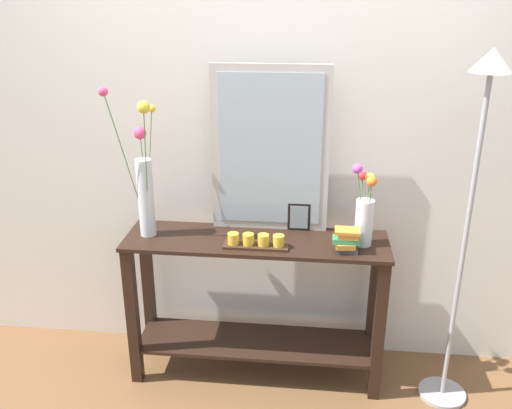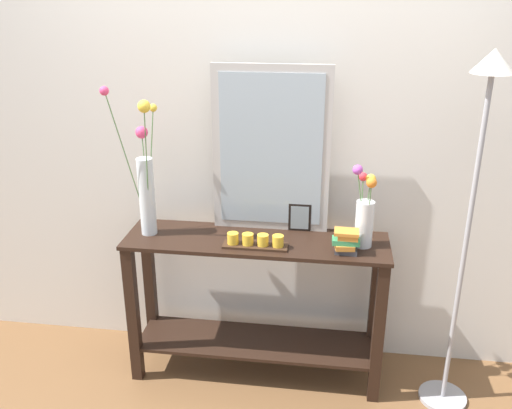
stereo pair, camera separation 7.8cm
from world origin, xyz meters
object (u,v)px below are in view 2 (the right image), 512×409
object	(u,v)px
tall_vase_left	(145,182)
vase_right	(364,215)
console_table	(256,295)
book_stack	(346,242)
picture_frame_small	(300,217)
candle_tray	(255,242)
floor_lamp	(475,182)
mirror_leaning	(271,150)

from	to	relation	value
tall_vase_left	vase_right	bearing A→B (deg)	0.05
console_table	book_stack	xyz separation A→B (m)	(0.45, -0.09, 0.38)
picture_frame_small	book_stack	size ratio (longest dim) A/B	1.13
tall_vase_left	candle_tray	xyz separation A→B (m)	(0.57, -0.09, -0.25)
console_table	floor_lamp	size ratio (longest dim) A/B	0.76
console_table	vase_right	world-z (taller)	vase_right
floor_lamp	book_stack	bearing A→B (deg)	179.79
candle_tray	book_stack	size ratio (longest dim) A/B	2.43
vase_right	candle_tray	size ratio (longest dim) A/B	1.30
mirror_leaning	floor_lamp	world-z (taller)	floor_lamp
console_table	candle_tray	xyz separation A→B (m)	(0.01, -0.09, 0.35)
vase_right	floor_lamp	xyz separation A→B (m)	(0.46, -0.10, 0.22)
console_table	book_stack	bearing A→B (deg)	-11.72
console_table	candle_tray	world-z (taller)	candle_tray
tall_vase_left	picture_frame_small	bearing A→B (deg)	10.27
picture_frame_small	floor_lamp	bearing A→B (deg)	-16.72
tall_vase_left	picture_frame_small	xyz separation A→B (m)	(0.77, 0.14, -0.21)
console_table	book_stack	distance (m)	0.59
mirror_leaning	floor_lamp	size ratio (longest dim) A/B	0.48
console_table	vase_right	xyz separation A→B (m)	(0.53, 0.00, 0.49)
tall_vase_left	book_stack	size ratio (longest dim) A/B	5.87
candle_tray	vase_right	bearing A→B (deg)	9.62
console_table	picture_frame_small	xyz separation A→B (m)	(0.21, 0.14, 0.40)
console_table	tall_vase_left	size ratio (longest dim) A/B	1.74
mirror_leaning	tall_vase_left	world-z (taller)	mirror_leaning
tall_vase_left	vase_right	world-z (taller)	tall_vase_left
candle_tray	picture_frame_small	distance (m)	0.31
candle_tray	floor_lamp	bearing A→B (deg)	-0.47
console_table	book_stack	world-z (taller)	book_stack
candle_tray	book_stack	xyz separation A→B (m)	(0.44, -0.01, 0.03)
tall_vase_left	candle_tray	size ratio (longest dim) A/B	2.41
vase_right	book_stack	xyz separation A→B (m)	(-0.08, -0.09, -0.10)
book_stack	floor_lamp	size ratio (longest dim) A/B	0.07
picture_frame_small	book_stack	distance (m)	0.33
console_table	picture_frame_small	size ratio (longest dim) A/B	8.98
tall_vase_left	picture_frame_small	world-z (taller)	tall_vase_left
vase_right	floor_lamp	world-z (taller)	floor_lamp
vase_right	candle_tray	xyz separation A→B (m)	(-0.52, -0.09, -0.13)
vase_right	picture_frame_small	world-z (taller)	vase_right
vase_right	candle_tray	world-z (taller)	vase_right
vase_right	floor_lamp	distance (m)	0.52
mirror_leaning	tall_vase_left	size ratio (longest dim) A/B	1.11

